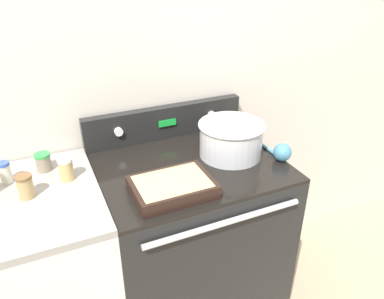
{
  "coord_description": "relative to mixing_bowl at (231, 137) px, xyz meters",
  "views": [
    {
      "loc": [
        -0.58,
        -0.99,
        1.78
      ],
      "look_at": [
        0.02,
        0.34,
        0.99
      ],
      "focal_mm": 35.0,
      "sensor_mm": 36.0,
      "label": 1
    }
  ],
  "objects": [
    {
      "name": "kitchen_wall",
      "position": [
        -0.21,
        0.36,
        0.23
      ],
      "size": [
        8.0,
        0.05,
        2.5
      ],
      "color": "beige",
      "rests_on": "ground_plane"
    },
    {
      "name": "stove_range",
      "position": [
        -0.21,
        -0.0,
        -0.56
      ],
      "size": [
        0.82,
        0.68,
        0.93
      ],
      "color": "black",
      "rests_on": "ground_plane"
    },
    {
      "name": "control_panel",
      "position": [
        -0.21,
        0.3,
        -0.01
      ],
      "size": [
        0.82,
        0.07,
        0.16
      ],
      "color": "black",
      "rests_on": "stove_range"
    },
    {
      "name": "side_counter",
      "position": [
        -0.89,
        -0.0,
        -0.55
      ],
      "size": [
        0.55,
        0.65,
        0.95
      ],
      "color": "silver",
      "rests_on": "ground_plane"
    },
    {
      "name": "mixing_bowl",
      "position": [
        0.0,
        0.0,
        0.0
      ],
      "size": [
        0.3,
        0.3,
        0.16
      ],
      "color": "silver",
      "rests_on": "stove_range"
    },
    {
      "name": "casserole_dish",
      "position": [
        -0.36,
        -0.18,
        -0.06
      ],
      "size": [
        0.31,
        0.23,
        0.06
      ],
      "color": "black",
      "rests_on": "stove_range"
    },
    {
      "name": "ladle",
      "position": [
        0.18,
        -0.13,
        -0.05
      ],
      "size": [
        0.08,
        0.28,
        0.08
      ],
      "color": "teal",
      "rests_on": "stove_range"
    },
    {
      "name": "spice_jar_white_cap",
      "position": [
        -0.72,
        0.07,
        -0.03
      ],
      "size": [
        0.06,
        0.06,
        0.1
      ],
      "color": "tan",
      "rests_on": "side_counter"
    },
    {
      "name": "spice_jar_green_cap",
      "position": [
        -0.8,
        0.19,
        -0.04
      ],
      "size": [
        0.06,
        0.06,
        0.08
      ],
      "color": "gray",
      "rests_on": "side_counter"
    },
    {
      "name": "spice_jar_brown_cap",
      "position": [
        -0.88,
        0.01,
        -0.03
      ],
      "size": [
        0.06,
        0.06,
        0.09
      ],
      "color": "tan",
      "rests_on": "side_counter"
    },
    {
      "name": "spice_jar_blue_cap",
      "position": [
        -0.95,
        0.15,
        -0.03
      ],
      "size": [
        0.05,
        0.05,
        0.09
      ],
      "color": "beige",
      "rests_on": "side_counter"
    }
  ]
}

